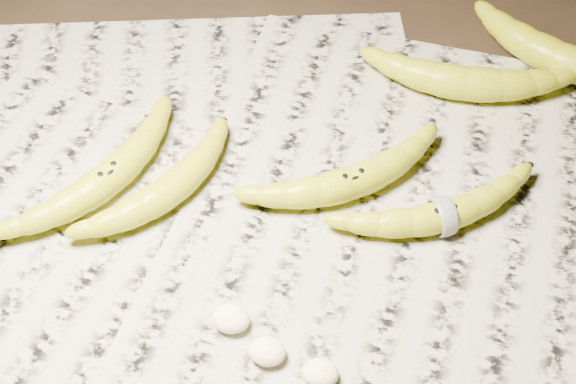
% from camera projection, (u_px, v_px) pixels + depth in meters
% --- Properties ---
extents(ground, '(3.00, 3.00, 0.00)m').
position_uv_depth(ground, '(311.00, 220.00, 0.80)').
color(ground, black).
rests_on(ground, ground).
extents(newspaper_patch, '(0.90, 0.70, 0.01)m').
position_uv_depth(newspaper_patch, '(287.00, 230.00, 0.78)').
color(newspaper_patch, '#A5A18E').
rests_on(newspaper_patch, ground).
extents(banana_left_a, '(0.14, 0.21, 0.04)m').
position_uv_depth(banana_left_a, '(108.00, 176.00, 0.80)').
color(banana_left_a, gold).
rests_on(banana_left_a, newspaper_patch).
extents(banana_left_b, '(0.14, 0.18, 0.03)m').
position_uv_depth(banana_left_b, '(168.00, 188.00, 0.79)').
color(banana_left_b, gold).
rests_on(banana_left_b, newspaper_patch).
extents(banana_center, '(0.19, 0.16, 0.04)m').
position_uv_depth(banana_center, '(351.00, 180.00, 0.79)').
color(banana_center, gold).
rests_on(banana_center, newspaper_patch).
extents(banana_taped, '(0.19, 0.14, 0.03)m').
position_uv_depth(banana_taped, '(443.00, 214.00, 0.77)').
color(banana_taped, gold).
rests_on(banana_taped, newspaper_patch).
extents(banana_upper_a, '(0.20, 0.07, 0.04)m').
position_uv_depth(banana_upper_a, '(467.00, 81.00, 0.88)').
color(banana_upper_a, gold).
rests_on(banana_upper_a, newspaper_patch).
extents(banana_upper_b, '(0.21, 0.14, 0.04)m').
position_uv_depth(banana_upper_b, '(558.00, 56.00, 0.91)').
color(banana_upper_b, gold).
rests_on(banana_upper_b, newspaper_patch).
extents(measuring_tape, '(0.02, 0.04, 0.04)m').
position_uv_depth(measuring_tape, '(443.00, 214.00, 0.77)').
color(measuring_tape, white).
rests_on(measuring_tape, newspaper_patch).
extents(flesh_chunk_a, '(0.03, 0.03, 0.02)m').
position_uv_depth(flesh_chunk_a, '(231.00, 316.00, 0.71)').
color(flesh_chunk_a, '#FFF5C5').
rests_on(flesh_chunk_a, newspaper_patch).
extents(flesh_chunk_b, '(0.03, 0.03, 0.02)m').
position_uv_depth(flesh_chunk_b, '(267.00, 349.00, 0.69)').
color(flesh_chunk_b, '#FFF5C5').
rests_on(flesh_chunk_b, newspaper_patch).
extents(flesh_chunk_c, '(0.03, 0.03, 0.02)m').
position_uv_depth(flesh_chunk_c, '(320.00, 371.00, 0.67)').
color(flesh_chunk_c, '#FFF5C5').
rests_on(flesh_chunk_c, newspaper_patch).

